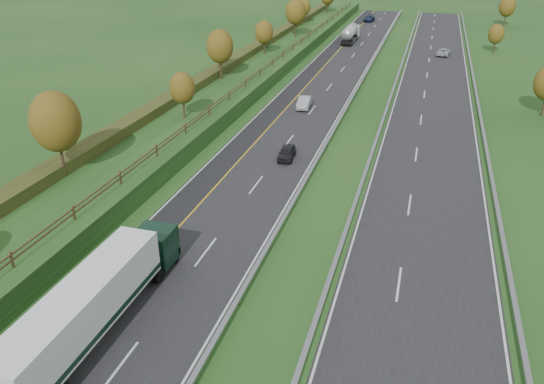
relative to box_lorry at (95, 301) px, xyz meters
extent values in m
plane|color=#1C4017|center=(9.26, 41.90, -2.33)|extent=(400.00, 400.00, 0.00)
cube|color=black|center=(1.26, 46.90, -2.31)|extent=(10.50, 200.00, 0.04)
cube|color=black|center=(17.76, 46.90, -2.31)|extent=(10.50, 200.00, 0.04)
cube|color=black|center=(-2.49, 46.90, -2.31)|extent=(3.00, 200.00, 0.04)
cube|color=silver|center=(-3.79, 46.90, -2.28)|extent=(0.15, 200.00, 0.01)
cube|color=gold|center=(-0.99, 46.90, -2.28)|extent=(0.15, 200.00, 0.01)
cube|color=silver|center=(6.31, 46.90, -2.28)|extent=(0.15, 200.00, 0.01)
cube|color=silver|center=(12.71, 46.90, -2.28)|extent=(0.15, 200.00, 0.01)
cube|color=silver|center=(22.81, 46.90, -2.28)|extent=(0.15, 200.00, 0.01)
cube|color=silver|center=(2.51, -2.10, -2.28)|extent=(0.15, 4.00, 0.01)
cube|color=silver|center=(2.51, 9.90, -2.28)|extent=(0.15, 4.00, 0.01)
cube|color=silver|center=(16.51, 9.90, -2.28)|extent=(0.15, 4.00, 0.01)
cube|color=silver|center=(2.51, 21.90, -2.28)|extent=(0.15, 4.00, 0.01)
cube|color=silver|center=(16.51, 21.90, -2.28)|extent=(0.15, 4.00, 0.01)
cube|color=silver|center=(2.51, 33.90, -2.28)|extent=(0.15, 4.00, 0.01)
cube|color=silver|center=(16.51, 33.90, -2.28)|extent=(0.15, 4.00, 0.01)
cube|color=silver|center=(2.51, 45.90, -2.28)|extent=(0.15, 4.00, 0.01)
cube|color=silver|center=(16.51, 45.90, -2.28)|extent=(0.15, 4.00, 0.01)
cube|color=silver|center=(2.51, 57.90, -2.28)|extent=(0.15, 4.00, 0.01)
cube|color=silver|center=(16.51, 57.90, -2.28)|extent=(0.15, 4.00, 0.01)
cube|color=silver|center=(2.51, 69.90, -2.28)|extent=(0.15, 4.00, 0.01)
cube|color=silver|center=(16.51, 69.90, -2.28)|extent=(0.15, 4.00, 0.01)
cube|color=silver|center=(2.51, 81.90, -2.28)|extent=(0.15, 4.00, 0.01)
cube|color=silver|center=(16.51, 81.90, -2.28)|extent=(0.15, 4.00, 0.01)
cube|color=silver|center=(2.51, 93.90, -2.28)|extent=(0.15, 4.00, 0.01)
cube|color=silver|center=(16.51, 93.90, -2.28)|extent=(0.15, 4.00, 0.01)
cube|color=silver|center=(2.51, 105.90, -2.28)|extent=(0.15, 4.00, 0.01)
cube|color=silver|center=(16.51, 105.90, -2.28)|extent=(0.15, 4.00, 0.01)
cube|color=silver|center=(2.51, 117.90, -2.28)|extent=(0.15, 4.00, 0.01)
cube|color=silver|center=(16.51, 117.90, -2.28)|extent=(0.15, 4.00, 0.01)
cube|color=silver|center=(2.51, 129.90, -2.28)|extent=(0.15, 4.00, 0.01)
cube|color=silver|center=(16.51, 129.90, -2.28)|extent=(0.15, 4.00, 0.01)
cube|color=silver|center=(2.51, 141.90, -2.28)|extent=(0.15, 4.00, 0.01)
cube|color=silver|center=(16.51, 141.90, -2.28)|extent=(0.15, 4.00, 0.01)
cube|color=#1C4017|center=(-11.74, 46.90, -1.33)|extent=(12.00, 200.00, 2.00)
cube|color=#2B3616|center=(-13.74, 46.90, 0.22)|extent=(2.20, 180.00, 1.10)
cube|color=#422B19|center=(-7.24, 46.90, 0.22)|extent=(0.08, 184.00, 0.10)
cube|color=#422B19|center=(-7.24, 46.90, 0.62)|extent=(0.08, 184.00, 0.10)
cube|color=#422B19|center=(-7.24, 1.90, 0.27)|extent=(0.12, 0.12, 1.20)
cube|color=#422B19|center=(-7.24, 8.40, 0.27)|extent=(0.12, 0.12, 1.20)
cube|color=#422B19|center=(-7.24, 14.90, 0.27)|extent=(0.12, 0.12, 1.20)
cube|color=#422B19|center=(-7.24, 21.40, 0.27)|extent=(0.12, 0.12, 1.20)
cube|color=#422B19|center=(-7.24, 27.90, 0.27)|extent=(0.12, 0.12, 1.20)
cube|color=#422B19|center=(-7.24, 34.40, 0.27)|extent=(0.12, 0.12, 1.20)
cube|color=#422B19|center=(-7.24, 40.90, 0.27)|extent=(0.12, 0.12, 1.20)
cube|color=#422B19|center=(-7.24, 47.40, 0.27)|extent=(0.12, 0.12, 1.20)
cube|color=#422B19|center=(-7.24, 53.90, 0.27)|extent=(0.12, 0.12, 1.20)
cube|color=#422B19|center=(-7.24, 60.40, 0.27)|extent=(0.12, 0.12, 1.20)
cube|color=#422B19|center=(-7.24, 66.90, 0.27)|extent=(0.12, 0.12, 1.20)
cube|color=#422B19|center=(-7.24, 73.40, 0.27)|extent=(0.12, 0.12, 1.20)
cube|color=#422B19|center=(-7.24, 79.90, 0.27)|extent=(0.12, 0.12, 1.20)
cube|color=#422B19|center=(-7.24, 86.40, 0.27)|extent=(0.12, 0.12, 1.20)
cube|color=#422B19|center=(-7.24, 92.90, 0.27)|extent=(0.12, 0.12, 1.20)
cube|color=#422B19|center=(-7.24, 99.40, 0.27)|extent=(0.12, 0.12, 1.20)
cube|color=#422B19|center=(-7.24, 105.90, 0.27)|extent=(0.12, 0.12, 1.20)
cube|color=#422B19|center=(-7.24, 112.40, 0.27)|extent=(0.12, 0.12, 1.20)
cube|color=#422B19|center=(-7.24, 118.90, 0.27)|extent=(0.12, 0.12, 1.20)
cube|color=#422B19|center=(-7.24, 125.40, 0.27)|extent=(0.12, 0.12, 1.20)
cube|color=#422B19|center=(-7.24, 131.90, 0.27)|extent=(0.12, 0.12, 1.20)
cube|color=#422B19|center=(-7.24, 138.40, 0.27)|extent=(0.12, 0.12, 1.20)
cube|color=gray|center=(6.96, 46.90, -1.71)|extent=(0.32, 200.00, 0.18)
cube|color=gray|center=(6.96, -2.10, -2.05)|extent=(0.10, 0.14, 0.56)
cube|color=gray|center=(6.96, 4.90, -2.05)|extent=(0.10, 0.14, 0.56)
cube|color=gray|center=(6.96, 11.90, -2.05)|extent=(0.10, 0.14, 0.56)
cube|color=gray|center=(6.96, 18.90, -2.05)|extent=(0.10, 0.14, 0.56)
cube|color=gray|center=(6.96, 25.90, -2.05)|extent=(0.10, 0.14, 0.56)
cube|color=gray|center=(6.96, 32.90, -2.05)|extent=(0.10, 0.14, 0.56)
cube|color=gray|center=(6.96, 39.90, -2.05)|extent=(0.10, 0.14, 0.56)
cube|color=gray|center=(6.96, 46.90, -2.05)|extent=(0.10, 0.14, 0.56)
cube|color=gray|center=(6.96, 53.90, -2.05)|extent=(0.10, 0.14, 0.56)
cube|color=gray|center=(6.96, 60.90, -2.05)|extent=(0.10, 0.14, 0.56)
cube|color=gray|center=(6.96, 67.90, -2.05)|extent=(0.10, 0.14, 0.56)
cube|color=gray|center=(6.96, 74.90, -2.05)|extent=(0.10, 0.14, 0.56)
cube|color=gray|center=(6.96, 81.90, -2.05)|extent=(0.10, 0.14, 0.56)
cube|color=gray|center=(6.96, 88.90, -2.05)|extent=(0.10, 0.14, 0.56)
cube|color=gray|center=(6.96, 95.90, -2.05)|extent=(0.10, 0.14, 0.56)
cube|color=gray|center=(6.96, 102.90, -2.05)|extent=(0.10, 0.14, 0.56)
cube|color=gray|center=(6.96, 109.90, -2.05)|extent=(0.10, 0.14, 0.56)
cube|color=gray|center=(6.96, 116.90, -2.05)|extent=(0.10, 0.14, 0.56)
cube|color=gray|center=(6.96, 123.90, -2.05)|extent=(0.10, 0.14, 0.56)
cube|color=gray|center=(6.96, 130.90, -2.05)|extent=(0.10, 0.14, 0.56)
cube|color=gray|center=(6.96, 137.90, -2.05)|extent=(0.10, 0.14, 0.56)
cube|color=gray|center=(6.96, 144.90, -2.05)|extent=(0.10, 0.14, 0.56)
cube|color=gray|center=(12.06, 46.90, -1.71)|extent=(0.32, 200.00, 0.18)
cube|color=gray|center=(12.06, 4.90, -2.05)|extent=(0.10, 0.14, 0.56)
cube|color=gray|center=(12.06, 11.90, -2.05)|extent=(0.10, 0.14, 0.56)
cube|color=gray|center=(12.06, 18.90, -2.05)|extent=(0.10, 0.14, 0.56)
cube|color=gray|center=(12.06, 25.90, -2.05)|extent=(0.10, 0.14, 0.56)
cube|color=gray|center=(12.06, 32.90, -2.05)|extent=(0.10, 0.14, 0.56)
cube|color=gray|center=(12.06, 39.90, -2.05)|extent=(0.10, 0.14, 0.56)
cube|color=gray|center=(12.06, 46.90, -2.05)|extent=(0.10, 0.14, 0.56)
cube|color=gray|center=(12.06, 53.90, -2.05)|extent=(0.10, 0.14, 0.56)
cube|color=gray|center=(12.06, 60.90, -2.05)|extent=(0.10, 0.14, 0.56)
cube|color=gray|center=(12.06, 67.90, -2.05)|extent=(0.10, 0.14, 0.56)
cube|color=gray|center=(12.06, 74.90, -2.05)|extent=(0.10, 0.14, 0.56)
cube|color=gray|center=(12.06, 81.90, -2.05)|extent=(0.10, 0.14, 0.56)
cube|color=gray|center=(12.06, 88.90, -2.05)|extent=(0.10, 0.14, 0.56)
cube|color=gray|center=(12.06, 95.90, -2.05)|extent=(0.10, 0.14, 0.56)
cube|color=gray|center=(12.06, 102.90, -2.05)|extent=(0.10, 0.14, 0.56)
cube|color=gray|center=(12.06, 109.90, -2.05)|extent=(0.10, 0.14, 0.56)
cube|color=gray|center=(12.06, 116.90, -2.05)|extent=(0.10, 0.14, 0.56)
cube|color=gray|center=(12.06, 123.90, -2.05)|extent=(0.10, 0.14, 0.56)
cube|color=gray|center=(12.06, 130.90, -2.05)|extent=(0.10, 0.14, 0.56)
cube|color=gray|center=(12.06, 137.90, -2.05)|extent=(0.10, 0.14, 0.56)
cube|color=gray|center=(12.06, 144.90, -2.05)|extent=(0.10, 0.14, 0.56)
cube|color=gray|center=(23.56, 46.90, -1.71)|extent=(0.32, 200.00, 0.18)
cube|color=gray|center=(23.56, 4.90, -2.05)|extent=(0.10, 0.14, 0.56)
cube|color=gray|center=(23.56, 18.90, -2.05)|extent=(0.10, 0.14, 0.56)
cube|color=gray|center=(23.56, 32.90, -2.05)|extent=(0.10, 0.14, 0.56)
cube|color=gray|center=(23.56, 46.90, -2.05)|extent=(0.10, 0.14, 0.56)
cube|color=gray|center=(23.56, 60.90, -2.05)|extent=(0.10, 0.14, 0.56)
cube|color=gray|center=(23.56, 74.90, -2.05)|extent=(0.10, 0.14, 0.56)
cube|color=gray|center=(23.56, 88.90, -2.05)|extent=(0.10, 0.14, 0.56)
cube|color=gray|center=(23.56, 102.90, -2.05)|extent=(0.10, 0.14, 0.56)
cube|color=gray|center=(23.56, 116.90, -2.05)|extent=(0.10, 0.14, 0.56)
cube|color=gray|center=(23.56, 130.90, -2.05)|extent=(0.10, 0.14, 0.56)
cube|color=gray|center=(23.56, 144.90, -2.05)|extent=(0.10, 0.14, 0.56)
cylinder|color=#2D2116|center=(-12.74, 14.90, 1.24)|extent=(0.24, 0.24, 3.15)
ellipsoid|color=#543F12|center=(-12.74, 14.90, 4.71)|extent=(4.20, 4.20, 5.25)
cylinder|color=#2D2116|center=(-9.74, 32.90, 0.75)|extent=(0.24, 0.24, 2.16)
ellipsoid|color=#543F12|center=(-9.74, 32.90, 3.13)|extent=(2.88, 2.88, 3.60)
cylinder|color=#2D2116|center=(-12.24, 50.90, 1.11)|extent=(0.24, 0.24, 2.88)
ellipsoid|color=#543F12|center=(-12.24, 50.90, 4.28)|extent=(3.84, 3.84, 4.80)
cylinder|color=#2D2116|center=(-11.24, 68.90, 0.84)|extent=(0.24, 0.24, 2.34)
ellipsoid|color=#543F12|center=(-11.24, 68.90, 3.41)|extent=(3.12, 3.12, 3.90)
cylinder|color=#2D2116|center=(-10.24, 86.90, 1.20)|extent=(0.24, 0.24, 3.06)
ellipsoid|color=#543F12|center=(-10.24, 86.90, 4.57)|extent=(4.08, 4.08, 5.10)
cylinder|color=#2D2116|center=(-12.74, 104.90, 0.79)|extent=(0.24, 0.24, 2.25)
ellipsoid|color=#543F12|center=(-12.74, 104.90, 3.27)|extent=(3.00, 3.00, 3.75)
cylinder|color=#2D2116|center=(-10.74, 122.90, 1.02)|extent=(0.24, 0.24, 2.70)
cylinder|color=#2D2116|center=(31.26, 51.90, -0.98)|extent=(0.24, 0.24, 2.70)
cylinder|color=#2D2116|center=(28.26, 91.90, -1.21)|extent=(0.24, 0.24, 2.25)
ellipsoid|color=#543F12|center=(28.26, 91.90, 1.27)|extent=(3.00, 3.00, 3.75)
cylinder|color=#2D2116|center=(33.26, 126.90, -0.87)|extent=(0.24, 0.24, 2.93)
ellipsoid|color=#543F12|center=(33.26, 126.90, 2.35)|extent=(3.90, 3.90, 4.88)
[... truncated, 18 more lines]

